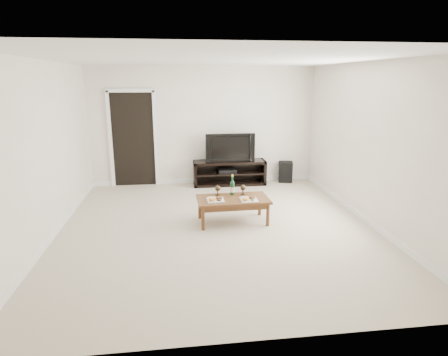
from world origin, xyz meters
TOP-DOWN VIEW (x-y plane):
  - floor at (0.00, 0.00)m, footprint 5.50×5.50m
  - back_wall at (0.00, 2.77)m, footprint 5.00×0.04m
  - ceiling at (0.00, 0.00)m, footprint 5.00×5.50m
  - doorway at (-1.55, 2.73)m, footprint 0.90×0.02m
  - media_console at (0.56, 2.50)m, footprint 1.62×0.45m
  - television at (0.56, 2.50)m, footprint 1.10×0.17m
  - av_receiver at (0.50, 2.48)m, footprint 0.42×0.33m
  - subwoofer at (1.89, 2.59)m, footprint 0.38×0.38m
  - coffee_table at (0.29, 0.19)m, footprint 1.20×0.68m
  - plate_left at (-0.01, 0.10)m, footprint 0.27×0.27m
  - plate_right at (0.53, 0.05)m, footprint 0.27×0.27m
  - wine_bottle at (0.31, 0.40)m, footprint 0.07×0.07m
  - goblet_left at (0.06, 0.39)m, footprint 0.09×0.09m
  - goblet_right at (0.49, 0.38)m, footprint 0.09×0.09m

SIDE VIEW (x-z plane):
  - floor at x=0.00m, z-range 0.00..0.00m
  - coffee_table at x=0.29m, z-range 0.00..0.42m
  - subwoofer at x=1.89m, z-range 0.00..0.47m
  - media_console at x=0.56m, z-range 0.00..0.55m
  - av_receiver at x=0.50m, z-range 0.29..0.36m
  - plate_left at x=-0.01m, z-range 0.42..0.49m
  - plate_right at x=0.53m, z-range 0.42..0.49m
  - goblet_left at x=0.06m, z-range 0.42..0.59m
  - goblet_right at x=0.49m, z-range 0.42..0.59m
  - wine_bottle at x=0.31m, z-range 0.42..0.77m
  - television at x=0.56m, z-range 0.55..1.18m
  - doorway at x=-1.55m, z-range 0.00..2.05m
  - back_wall at x=0.00m, z-range 0.00..2.60m
  - ceiling at x=0.00m, z-range 2.60..2.64m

